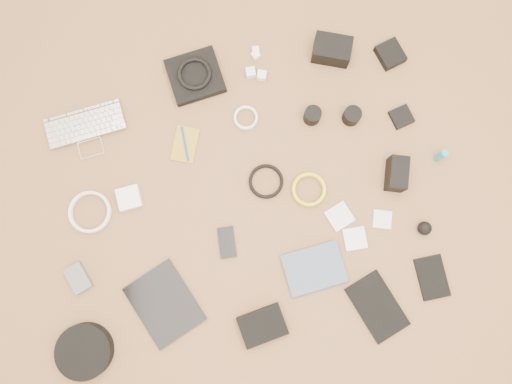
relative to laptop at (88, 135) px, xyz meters
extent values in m
cube|color=brown|center=(0.55, -0.32, -0.03)|extent=(4.00, 4.00, 0.04)
imported|color=silver|center=(0.00, 0.00, 0.00)|extent=(0.30, 0.23, 0.02)
cube|color=black|center=(0.42, 0.15, 0.01)|extent=(0.21, 0.20, 0.03)
torus|color=black|center=(0.42, 0.15, 0.03)|extent=(0.16, 0.16, 0.02)
cube|color=white|center=(0.62, 0.13, 0.00)|extent=(0.03, 0.03, 0.03)
cube|color=white|center=(0.65, 0.19, 0.00)|extent=(0.04, 0.04, 0.03)
cube|color=white|center=(0.66, 0.21, 0.00)|extent=(0.03, 0.03, 0.02)
cube|color=white|center=(0.66, 0.11, 0.00)|extent=(0.04, 0.04, 0.03)
cube|color=black|center=(0.93, 0.15, 0.03)|extent=(0.16, 0.14, 0.08)
cube|color=black|center=(1.14, 0.11, 0.01)|extent=(0.11, 0.12, 0.03)
cube|color=olive|center=(0.34, -0.09, -0.01)|extent=(0.13, 0.15, 0.01)
cylinder|color=#123498|center=(0.34, -0.09, 0.00)|extent=(0.01, 0.13, 0.01)
torus|color=white|center=(0.58, -0.04, -0.01)|extent=(0.10, 0.10, 0.01)
cylinder|color=black|center=(0.81, -0.08, 0.02)|extent=(0.08, 0.08, 0.07)
cylinder|color=black|center=(0.95, -0.10, 0.02)|extent=(0.08, 0.08, 0.06)
cube|color=black|center=(1.14, -0.13, 0.00)|extent=(0.09, 0.09, 0.02)
cube|color=white|center=(0.12, -0.26, 0.01)|extent=(0.09, 0.09, 0.03)
torus|color=white|center=(-0.03, -0.28, 0.00)|extent=(0.19, 0.19, 0.01)
torus|color=black|center=(0.61, -0.28, -0.01)|extent=(0.16, 0.16, 0.01)
torus|color=yellow|center=(0.75, -0.34, 0.00)|extent=(0.16, 0.16, 0.01)
cube|color=black|center=(1.06, -0.34, 0.03)|extent=(0.09, 0.13, 0.09)
cylinder|color=teal|center=(1.23, -0.30, 0.03)|extent=(0.03, 0.03, 0.09)
cube|color=#56575B|center=(-0.10, -0.50, 0.00)|extent=(0.09, 0.11, 0.03)
cube|color=black|center=(0.18, -0.64, -0.01)|extent=(0.28, 0.31, 0.01)
cube|color=black|center=(0.43, -0.47, -0.01)|extent=(0.06, 0.11, 0.01)
cube|color=silver|center=(0.84, -0.45, -0.01)|extent=(0.11, 0.11, 0.01)
cube|color=silver|center=(0.88, -0.54, -0.01)|extent=(0.08, 0.08, 0.01)
cube|color=silver|center=(0.99, -0.49, -0.01)|extent=(0.08, 0.08, 0.01)
sphere|color=black|center=(1.12, -0.55, 0.01)|extent=(0.06, 0.06, 0.05)
cylinder|color=black|center=(-0.11, -0.75, 0.01)|extent=(0.23, 0.23, 0.05)
cube|color=black|center=(0.50, -0.77, 0.01)|extent=(0.17, 0.14, 0.04)
imported|color=#41536E|center=(0.72, -0.69, 0.00)|extent=(0.22, 0.17, 0.02)
cube|color=black|center=(0.91, -0.78, 0.00)|extent=(0.20, 0.25, 0.02)
cube|color=black|center=(1.12, -0.72, -0.01)|extent=(0.10, 0.15, 0.01)
camera|label=1|loc=(0.52, -0.56, 1.76)|focal=35.00mm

